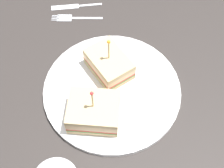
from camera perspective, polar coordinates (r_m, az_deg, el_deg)
The scene contains 6 objects.
ground_plane at distance 71.63cm, azimuth 0.00°, elevation -1.69°, with size 96.61×96.61×2.00cm, color #2D2826.
plate at distance 70.31cm, azimuth 0.00°, elevation -1.08°, with size 29.35×29.35×1.05cm, color white.
sandwich_half_front at distance 70.54cm, azimuth -0.53°, elevation 3.49°, with size 10.73×12.00×10.18cm.
sandwich_half_back at distance 64.56cm, azimuth -2.96°, elevation -4.94°, with size 11.39×12.39×10.00cm.
fork at distance 83.88cm, azimuth -7.14°, elevation 11.34°, with size 6.99×11.75×0.35cm.
knife at distance 86.59cm, azimuth -6.72°, elevation 13.28°, with size 8.29×11.18×0.35cm.
Camera 1 is at (-31.26, -16.99, 61.16)cm, focal length 52.63 mm.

